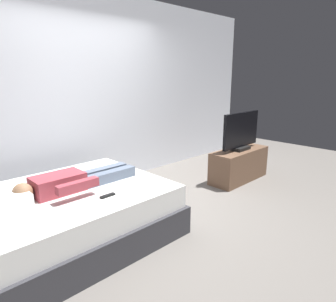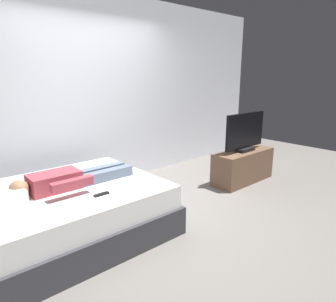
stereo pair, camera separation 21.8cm
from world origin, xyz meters
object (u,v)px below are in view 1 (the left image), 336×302
object	(u,v)px
remote	(108,196)
tv_stand	(239,165)
tv	(241,132)
person	(71,182)
bed	(71,215)

from	to	relation	value
remote	tv_stand	xyz separation A→B (m)	(2.59, 0.20, -0.30)
tv_stand	tv	xyz separation A→B (m)	(-0.00, 0.00, 0.53)
person	tv_stand	distance (m)	2.78
bed	remote	bearing A→B (deg)	-66.50
bed	tv	distance (m)	2.83
person	remote	size ratio (longest dim) A/B	8.40
bed	person	distance (m)	0.36
bed	tv	world-z (taller)	tv
tv	person	bearing A→B (deg)	175.67
tv	tv_stand	bearing A→B (deg)	0.00
remote	person	bearing A→B (deg)	110.47
person	tv_stand	xyz separation A→B (m)	(2.74, -0.21, -0.37)
bed	tv_stand	xyz separation A→B (m)	(2.77, -0.22, -0.01)
tv_stand	remote	bearing A→B (deg)	-175.66
person	tv_stand	world-z (taller)	person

